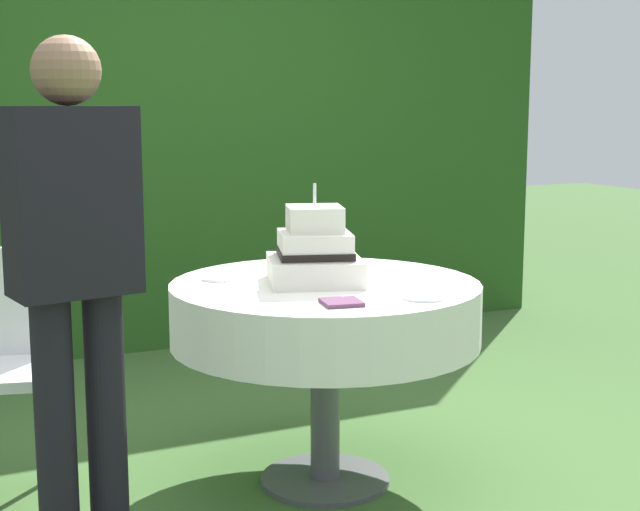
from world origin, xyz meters
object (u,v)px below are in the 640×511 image
object	(u,v)px
serving_plate_far	(220,278)
napkin_stack	(341,302)
wedding_cake	(315,253)
standing_person	(75,268)
serving_plate_near	(424,297)
cake_table	(325,314)

from	to	relation	value
serving_plate_far	napkin_stack	distance (m)	0.61
wedding_cake	serving_plate_far	xyz separation A→B (m)	(-0.29, 0.20, -0.10)
serving_plate_far	standing_person	distance (m)	0.78
wedding_cake	serving_plate_far	distance (m)	0.37
serving_plate_near	standing_person	bearing A→B (deg)	172.10
wedding_cake	serving_plate_near	world-z (taller)	wedding_cake
wedding_cake	serving_plate_far	size ratio (longest dim) A/B	3.25
serving_plate_near	serving_plate_far	size ratio (longest dim) A/B	1.15
cake_table	wedding_cake	bearing A→B (deg)	158.15
serving_plate_near	standing_person	world-z (taller)	standing_person
cake_table	napkin_stack	bearing A→B (deg)	-107.78
serving_plate_near	napkin_stack	bearing A→B (deg)	173.21
serving_plate_near	napkin_stack	size ratio (longest dim) A/B	1.19
napkin_stack	serving_plate_near	bearing A→B (deg)	-6.79
wedding_cake	napkin_stack	distance (m)	0.39
serving_plate_far	napkin_stack	xyz separation A→B (m)	(0.21, -0.57, 0.00)
cake_table	wedding_cake	distance (m)	0.23
cake_table	serving_plate_near	world-z (taller)	serving_plate_near
serving_plate_near	napkin_stack	world-z (taller)	napkin_stack
napkin_stack	standing_person	bearing A→B (deg)	171.71
cake_table	standing_person	bearing A→B (deg)	-165.72
serving_plate_near	napkin_stack	xyz separation A→B (m)	(-0.29, 0.03, 0.00)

